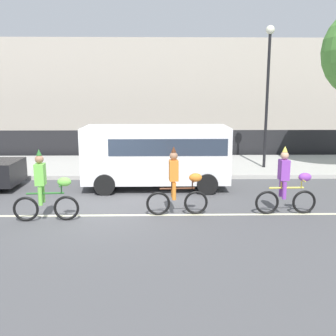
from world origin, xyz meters
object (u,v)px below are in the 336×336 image
at_px(parade_cyclist_lime, 46,190).
at_px(street_lamp_post, 268,76).
at_px(parked_van_white, 158,152).
at_px(parade_cyclist_purple, 287,185).
at_px(parade_cyclist_orange, 178,185).

distance_m(parade_cyclist_lime, street_lamp_post, 10.47).
xyz_separation_m(parade_cyclist_lime, parked_van_white, (2.94, 3.62, 0.44)).
xyz_separation_m(parade_cyclist_purple, parked_van_white, (-3.57, 3.15, 0.44)).
height_order(parade_cyclist_lime, parked_van_white, parked_van_white).
distance_m(parade_cyclist_orange, parade_cyclist_purple, 3.03).
height_order(parade_cyclist_purple, street_lamp_post, street_lamp_post).
relative_size(parade_cyclist_orange, parked_van_white, 0.38).
relative_size(parade_cyclist_purple, street_lamp_post, 0.33).
bearing_deg(parade_cyclist_purple, parade_cyclist_orange, -179.72).
relative_size(parade_cyclist_lime, parked_van_white, 0.38).
relative_size(parade_cyclist_lime, parade_cyclist_purple, 1.00).
height_order(parade_cyclist_purple, parked_van_white, parked_van_white).
xyz_separation_m(parked_van_white, street_lamp_post, (4.56, 2.97, 2.71)).
bearing_deg(parade_cyclist_purple, parked_van_white, 138.55).
height_order(parade_cyclist_lime, parade_cyclist_purple, same).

